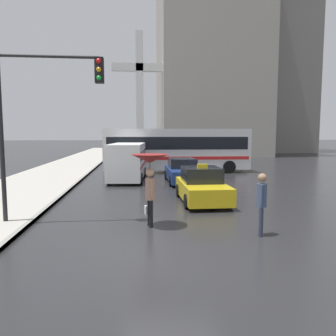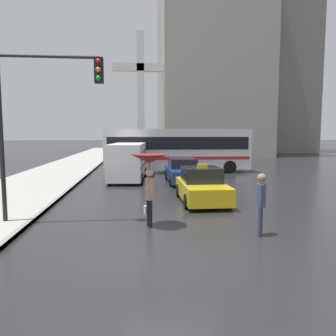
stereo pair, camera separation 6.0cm
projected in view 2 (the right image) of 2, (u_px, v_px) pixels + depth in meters
name	position (u px, v px, depth m)	size (l,w,h in m)	color
ground_plane	(172.00, 256.00, 7.95)	(300.00, 300.00, 0.00)	#262628
taxi	(202.00, 186.00, 14.25)	(1.91, 4.04, 1.66)	gold
sedan_red	(183.00, 171.00, 20.04)	(1.91, 4.52, 1.44)	navy
ambulance_van	(128.00, 160.00, 21.03)	(2.47, 5.72, 2.34)	white
city_bus	(177.00, 148.00, 25.34)	(11.11, 2.86, 3.34)	silver
pedestrian_with_umbrella	(149.00, 166.00, 10.29)	(1.20, 1.20, 2.32)	black
pedestrian_man	(261.00, 199.00, 9.44)	(0.37, 0.42, 1.83)	#2D3347
traffic_light	(42.00, 103.00, 10.41)	(3.32, 0.38, 5.68)	black
building_tower_near	(211.00, 18.00, 44.70)	(13.99, 13.12, 37.33)	#A39E93
building_tower_far	(261.00, 52.00, 54.02)	(14.61, 12.67, 32.85)	gray
monument_cross	(141.00, 87.00, 40.28)	(6.74, 0.90, 15.33)	white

